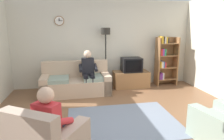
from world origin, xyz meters
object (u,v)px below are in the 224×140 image
(couch, at_px, (76,83))
(tv, at_px, (131,65))
(person_on_couch, at_px, (88,70))
(floor_lamp, at_px, (106,41))
(person_in_left_armchair, at_px, (52,121))
(bookshelf, at_px, (165,59))
(tv_stand, at_px, (131,79))

(couch, distance_m, tv, 1.79)
(person_on_couch, bearing_deg, floor_lamp, 42.93)
(floor_lamp, bearing_deg, tv, -8.89)
(tv, distance_m, floor_lamp, 1.08)
(person_in_left_armchair, bearing_deg, couch, 83.12)
(bookshelf, bearing_deg, person_on_couch, -168.50)
(person_on_couch, bearing_deg, tv, 16.92)
(couch, xyz_separation_m, person_on_couch, (0.34, -0.11, 0.39))
(floor_lamp, distance_m, person_on_couch, 1.09)
(bookshelf, distance_m, floor_lamp, 2.03)
(tv, bearing_deg, floor_lamp, 171.11)
(tv_stand, height_order, person_on_couch, person_on_couch)
(floor_lamp, bearing_deg, bookshelf, -0.82)
(tv_stand, xyz_separation_m, tv, (-0.00, -0.02, 0.47))
(bookshelf, relative_size, person_in_left_armchair, 1.42)
(tv, height_order, bookshelf, bookshelf)
(person_on_couch, bearing_deg, person_in_left_armchair, -103.96)
(bookshelf, height_order, person_on_couch, bookshelf)
(tv_stand, relative_size, person_in_left_armchair, 0.98)
(tv, relative_size, person_on_couch, 0.48)
(tv_stand, distance_m, person_on_couch, 1.51)
(tv_stand, relative_size, person_on_couch, 0.89)
(couch, relative_size, floor_lamp, 1.04)
(bookshelf, xyz_separation_m, person_in_left_armchair, (-3.21, -3.31, -0.23))
(floor_lamp, relative_size, person_on_couch, 1.49)
(person_in_left_armchair, bearing_deg, person_on_couch, 76.04)
(bookshelf, bearing_deg, tv_stand, -176.45)
(floor_lamp, height_order, person_on_couch, floor_lamp)
(person_in_left_armchair, bearing_deg, bookshelf, 45.84)
(person_in_left_armchair, bearing_deg, tv_stand, 57.46)
(floor_lamp, bearing_deg, couch, -155.07)
(couch, distance_m, person_on_couch, 0.53)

